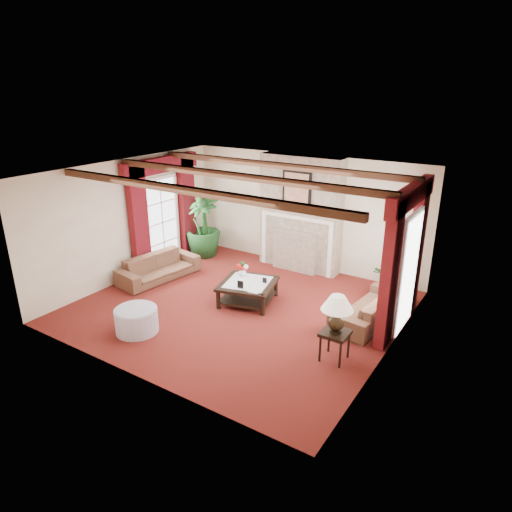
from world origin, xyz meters
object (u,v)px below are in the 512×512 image
Objects in this scene: sofa_left at (158,263)px; coffee_table at (248,292)px; potted_palm at (203,239)px; ottoman at (137,320)px; side_table at (334,346)px; sofa_right at (371,302)px.

sofa_left is 2.39m from coffee_table.
coffee_table is at bearing -33.53° from potted_palm.
sofa_left is at bearing 124.56° from ottoman.
sofa_right is at bearing 88.84° from side_table.
potted_palm reaches higher than sofa_left.
potted_palm reaches higher than sofa_right.
potted_palm is at bearing 111.58° from ottoman.
ottoman is at bearing -130.46° from coffee_table.
ottoman is at bearing -161.96° from side_table.
coffee_table is at bearing 63.90° from ottoman.
ottoman reaches higher than coffee_table.
sofa_right reaches higher than ottoman.
sofa_right is 1.58m from side_table.
coffee_table is at bearing -69.00° from sofa_right.
side_table is at bearing 18.04° from ottoman.
potted_palm is 3.00m from coffee_table.
potted_palm is 1.55× the size of coffee_table.
potted_palm is 2.15× the size of ottoman.
sofa_left is 3.88× the size of side_table.
sofa_right is at bearing -12.34° from potted_palm.
sofa_right is 4.31m from ottoman.
potted_palm reaches higher than coffee_table.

